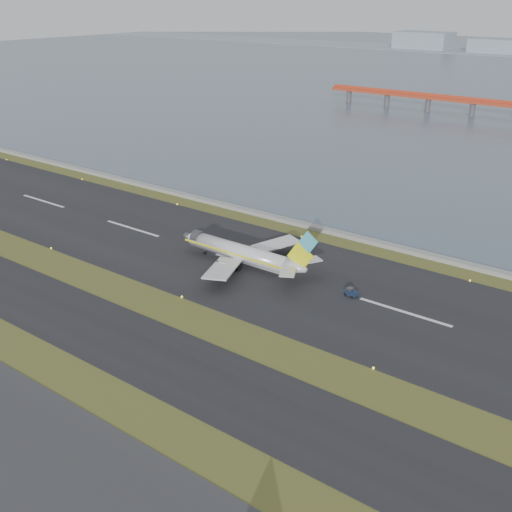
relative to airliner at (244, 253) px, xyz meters
The scene contains 6 objects.
ground 28.41m from the airliner, 90.63° to the right, with size 1000.00×1000.00×0.00m, color #3A4518.
taxiway_strip 40.35m from the airliner, 90.44° to the right, with size 1000.00×18.00×0.10m, color black.
runway_strip 3.87m from the airliner, 99.79° to the left, with size 1000.00×45.00×0.10m, color black.
seawall 31.94m from the airliner, 90.56° to the left, with size 1000.00×2.50×1.00m, color gray.
airliner is the anchor object (origin of this frame).
pushback_tug 27.55m from the airliner, ahead, with size 3.06×2.12×1.80m.
Camera 1 is at (86.27, -78.80, 59.78)m, focal length 45.00 mm.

